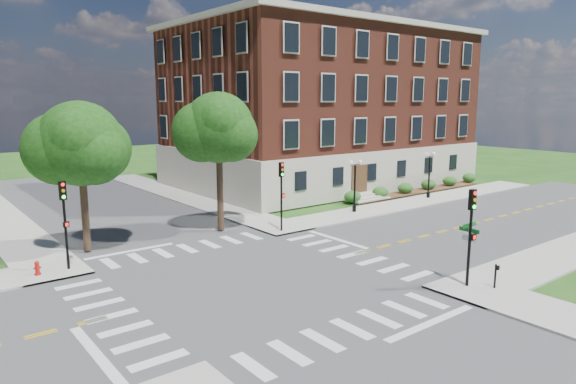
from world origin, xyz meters
TOP-DOWN VIEW (x-y plane):
  - ground at (0.00, 0.00)m, footprint 160.00×160.00m
  - road_ew at (0.00, 0.00)m, footprint 90.00×12.00m
  - road_ns at (0.00, 0.00)m, footprint 12.00×90.00m
  - sidewalk_ne at (15.38, 15.38)m, footprint 34.00×34.00m
  - crosswalk_east at (7.20, 0.00)m, footprint 2.20×10.20m
  - stop_bar_east at (8.80, 3.00)m, footprint 0.40×5.50m
  - main_building at (24.00, 21.99)m, footprint 30.60×22.40m
  - shrub_row at (27.00, 10.80)m, footprint 18.00×2.00m
  - tree_c at (-5.11, 10.20)m, footprint 4.98×4.98m
  - tree_d at (3.86, 9.62)m, footprint 4.82×4.82m
  - traffic_signal_se at (7.73, -7.39)m, footprint 0.34×0.38m
  - traffic_signal_ne at (7.06, 6.79)m, footprint 0.35×0.39m
  - traffic_signal_nw at (-6.98, 7.28)m, footprint 0.37×0.44m
  - twin_lamp_west at (15.49, 8.09)m, footprint 1.36×0.36m
  - twin_lamp_east at (25.29, 8.18)m, footprint 1.36×0.36m
  - street_sign_pole at (7.90, -7.21)m, footprint 1.10×1.10m
  - push_button_post at (8.50, -8.40)m, footprint 0.14×0.21m
  - fire_hydrant at (-8.53, 7.28)m, footprint 0.35×0.35m

SIDE VIEW (x-z plane):
  - ground at x=0.00m, z-range 0.00..0.00m
  - crosswalk_east at x=7.20m, z-range -0.01..0.01m
  - stop_bar_east at x=8.80m, z-range 0.00..0.00m
  - shrub_row at x=27.00m, z-range -0.65..0.65m
  - road_ew at x=0.00m, z-range 0.00..0.01m
  - road_ns at x=0.00m, z-range 0.00..0.01m
  - sidewalk_ne at x=15.38m, z-range 0.00..0.12m
  - fire_hydrant at x=-8.53m, z-range 0.09..0.84m
  - push_button_post at x=8.50m, z-range 0.20..1.40m
  - street_sign_pole at x=7.90m, z-range 0.76..3.86m
  - twin_lamp_west at x=15.49m, z-range 0.41..4.64m
  - twin_lamp_east at x=25.29m, z-range 0.41..4.64m
  - traffic_signal_se at x=7.73m, z-range 0.79..5.59m
  - traffic_signal_ne at x=7.06m, z-range 0.79..5.59m
  - traffic_signal_nw at x=-6.98m, z-range 0.79..5.59m
  - tree_c at x=-5.11m, z-range 2.08..11.03m
  - tree_d at x=3.86m, z-range 2.44..11.99m
  - main_building at x=24.00m, z-range 0.09..16.59m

